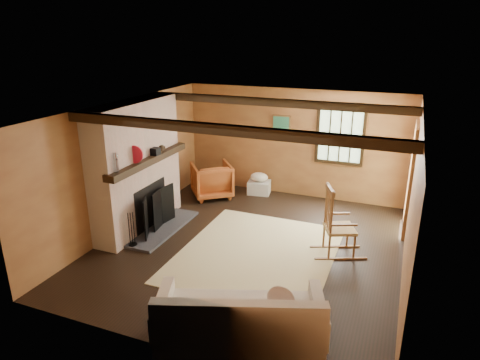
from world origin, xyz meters
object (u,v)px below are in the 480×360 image
at_px(fireplace, 138,172).
at_px(armchair, 212,180).
at_px(sofa, 240,324).
at_px(rocking_chair, 337,226).
at_px(laundry_basket, 259,187).

height_order(fireplace, armchair, fireplace).
bearing_deg(sofa, armchair, 99.62).
bearing_deg(rocking_chair, laundry_basket, 20.86).
xyz_separation_m(fireplace, rocking_chair, (3.65, 0.29, -0.60)).
bearing_deg(laundry_basket, sofa, -73.14).
bearing_deg(fireplace, sofa, -38.29).
relative_size(laundry_basket, armchair, 0.59).
bearing_deg(fireplace, armchair, 73.06).
height_order(rocking_chair, laundry_basket, rocking_chair).
bearing_deg(rocking_chair, sofa, 142.21).
relative_size(fireplace, rocking_chair, 1.99).
relative_size(sofa, laundry_basket, 4.32).
bearing_deg(rocking_chair, armchair, 38.65).
height_order(fireplace, laundry_basket, fireplace).
xyz_separation_m(fireplace, sofa, (2.98, -2.35, -0.82)).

